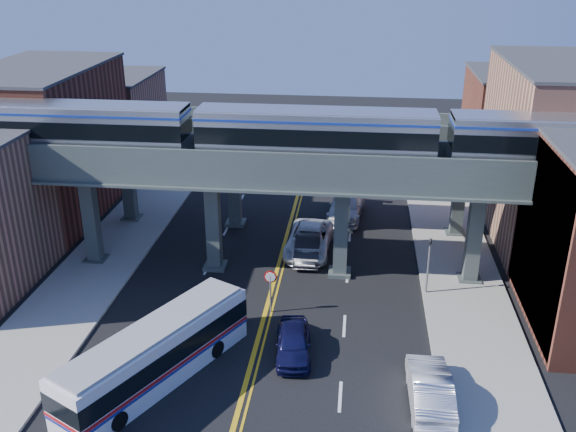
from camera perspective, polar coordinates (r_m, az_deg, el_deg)
The scene contains 19 objects.
ground at distance 34.34m, azimuth -2.74°, elevation -11.07°, with size 120.00×120.00×0.00m, color black.
sidewalk_west at distance 45.61m, azimuth -15.16°, elevation -2.69°, with size 5.00×70.00×0.16m, color gray.
sidewalk_east at distance 43.12m, azimuth 14.74°, elevation -4.20°, with size 5.00×70.00×0.16m, color gray.
building_west_b at distance 51.70m, azimuth -20.72°, elevation 6.08°, with size 8.00×14.00×11.00m, color brown.
building_west_c at distance 63.49m, azimuth -15.44°, elevation 8.27°, with size 8.00×10.00×8.00m, color #A46955.
building_east_b at distance 47.99m, azimuth 22.87°, elevation 5.16°, with size 8.00×14.00×12.00m, color #A46955.
building_east_c at distance 60.50m, azimuth 19.52°, elevation 7.56°, with size 8.00×10.00×9.00m, color brown.
mural_panel at distance 36.49m, azimuth 21.38°, elevation -2.06°, with size 0.10×9.50×9.50m, color teal.
elevated_viaduct_near at distance 38.55m, azimuth -1.06°, elevation 3.66°, with size 52.00×3.60×7.40m.
elevated_viaduct_far at distance 45.16m, azimuth 0.10°, elevation 6.58°, with size 52.00×3.60×7.40m.
transit_train at distance 37.54m, azimuth 2.47°, elevation 7.31°, with size 42.95×2.69×3.13m.
stop_sign at distance 35.91m, azimuth -1.57°, elevation -6.12°, with size 0.76×0.09×2.63m.
traffic_signal at distance 38.28m, azimuth 12.41°, elevation -3.83°, with size 0.15×0.18×4.10m.
transit_bus at distance 31.49m, azimuth -11.64°, elevation -11.95°, with size 7.18×10.62×2.77m.
car_lane_a at distance 32.91m, azimuth 0.48°, elevation -11.17°, with size 1.73×4.30×1.47m, color #0E0F36.
car_lane_b at distance 42.47m, azimuth 1.77°, elevation -2.78°, with size 1.63×4.69×1.54m, color #2D2D30.
car_lane_c at distance 43.27m, azimuth 1.88°, elevation -2.15°, with size 2.85×6.18×1.72m, color white.
car_lane_d at distance 49.06m, azimuth 5.21°, elevation 0.91°, with size 2.46×6.04×1.75m, color #B8B8BD.
car_parked_curb at distance 30.46m, azimuth 12.51°, elevation -14.73°, with size 1.79×5.15×1.70m, color silver.
Camera 1 is at (4.81, -28.07, 19.18)m, focal length 40.00 mm.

